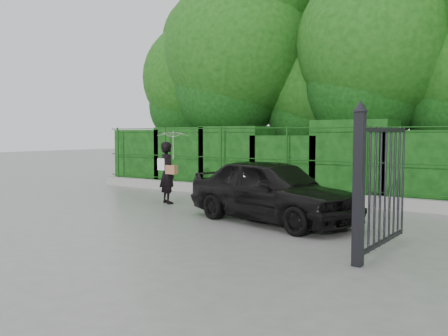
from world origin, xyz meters
The scene contains 8 objects.
ground centered at (0.00, 0.00, 0.00)m, with size 80.00×80.00×0.00m, color gray.
kerb centered at (0.00, 4.50, 0.15)m, with size 14.00×0.25×0.30m, color #9E9E99.
fence centered at (0.22, 4.50, 1.20)m, with size 14.13×0.06×1.80m.
hedge centered at (0.02, 5.50, 1.03)m, with size 14.20×1.20×2.27m.
trees centered at (1.14, 7.74, 4.62)m, with size 17.10×6.15×8.08m.
gate centered at (4.60, -0.72, 1.19)m, with size 0.22×2.33×2.36m.
woman centered at (-1.82, 2.07, 1.27)m, with size 0.94×0.87×1.97m.
car centered at (1.83, 1.16, 0.69)m, with size 1.62×4.04×1.38m, color black.
Camera 1 is at (7.10, -8.04, 1.90)m, focal length 40.00 mm.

